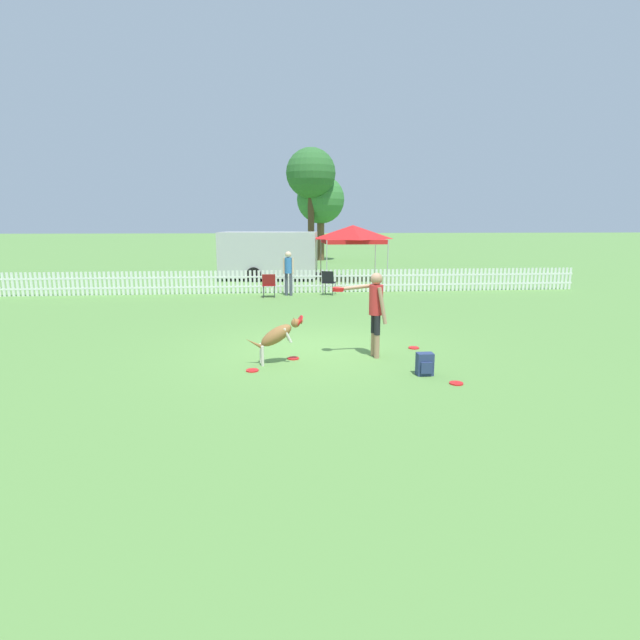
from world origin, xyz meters
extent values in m
plane|color=#5B8C42|center=(0.00, 0.00, 0.00)|extent=(240.00, 240.00, 0.00)
cylinder|color=tan|center=(1.13, -0.84, 0.24)|extent=(0.11, 0.11, 0.48)
cylinder|color=black|center=(1.13, -0.84, 0.68)|extent=(0.12, 0.12, 0.40)
cylinder|color=tan|center=(1.10, -0.64, 0.24)|extent=(0.11, 0.11, 0.48)
cylinder|color=black|center=(1.10, -0.64, 0.68)|extent=(0.12, 0.12, 0.40)
cylinder|color=red|center=(1.11, -0.74, 1.18)|extent=(0.32, 0.32, 0.60)
sphere|color=tan|center=(1.11, -0.74, 1.60)|extent=(0.24, 0.24, 0.24)
cylinder|color=tan|center=(1.20, -0.93, 1.09)|extent=(0.22, 0.16, 0.73)
cylinder|color=tan|center=(0.72, -0.59, 1.42)|extent=(0.74, 0.11, 0.14)
cylinder|color=red|center=(0.36, -0.60, 1.36)|extent=(0.23, 0.23, 0.02)
cylinder|color=red|center=(0.36, -0.60, 1.39)|extent=(0.23, 0.23, 0.02)
cylinder|color=red|center=(0.36, -0.60, 1.41)|extent=(0.23, 0.23, 0.02)
ellipsoid|color=olive|center=(-0.89, -1.04, 0.56)|extent=(0.75, 0.41, 0.57)
ellipsoid|color=silver|center=(-0.89, -1.04, 0.51)|extent=(0.39, 0.22, 0.28)
sphere|color=olive|center=(-0.52, -0.99, 0.79)|extent=(0.17, 0.17, 0.17)
cone|color=olive|center=(-0.44, -0.97, 0.83)|extent=(0.17, 0.12, 0.14)
cylinder|color=red|center=(-0.44, -0.97, 0.83)|extent=(0.17, 0.25, 0.21)
cone|color=olive|center=(-0.55, -0.94, 0.86)|extent=(0.05, 0.05, 0.08)
cone|color=olive|center=(-0.54, -1.04, 0.86)|extent=(0.05, 0.05, 0.08)
cylinder|color=silver|center=(-1.19, -0.98, 0.20)|extent=(0.06, 0.06, 0.39)
cylinder|color=silver|center=(-1.16, -1.19, 0.20)|extent=(0.06, 0.06, 0.39)
cylinder|color=silver|center=(-0.71, -0.92, 0.57)|extent=(0.19, 0.08, 0.31)
cylinder|color=silver|center=(-0.68, -1.11, 0.57)|extent=(0.19, 0.08, 0.31)
cone|color=olive|center=(-1.33, -1.11, 0.44)|extent=(0.33, 0.11, 0.23)
cylinder|color=red|center=(2.10, -0.13, 0.01)|extent=(0.23, 0.23, 0.02)
cylinder|color=red|center=(-1.35, -1.51, 0.01)|extent=(0.23, 0.23, 0.02)
cylinder|color=red|center=(2.14, -2.60, 0.01)|extent=(0.23, 0.23, 0.02)
cylinder|color=red|center=(-0.56, -0.75, 0.01)|extent=(0.23, 0.23, 0.02)
cube|color=navy|center=(1.75, -2.04, 0.20)|extent=(0.29, 0.20, 0.41)
cube|color=navy|center=(1.75, -2.16, 0.16)|extent=(0.20, 0.04, 0.20)
cube|color=white|center=(0.00, 8.90, 0.27)|extent=(22.60, 0.04, 0.06)
cube|color=white|center=(0.00, 8.90, 0.64)|extent=(22.60, 0.04, 0.06)
cube|color=white|center=(-10.89, 8.90, 0.45)|extent=(0.09, 0.02, 0.89)
cube|color=white|center=(-10.72, 8.90, 0.45)|extent=(0.09, 0.02, 0.89)
cube|color=white|center=(-10.56, 8.90, 0.45)|extent=(0.09, 0.02, 0.89)
cube|color=white|center=(-10.39, 8.90, 0.45)|extent=(0.09, 0.02, 0.89)
cube|color=white|center=(-10.23, 8.90, 0.45)|extent=(0.09, 0.02, 0.89)
cube|color=white|center=(-10.06, 8.90, 0.45)|extent=(0.09, 0.02, 0.89)
cube|color=white|center=(-9.90, 8.90, 0.45)|extent=(0.09, 0.02, 0.89)
cube|color=white|center=(-9.73, 8.90, 0.45)|extent=(0.09, 0.02, 0.89)
cube|color=white|center=(-9.57, 8.90, 0.45)|extent=(0.09, 0.02, 0.89)
cube|color=white|center=(-9.40, 8.90, 0.45)|extent=(0.09, 0.02, 0.89)
cube|color=white|center=(-9.24, 8.90, 0.45)|extent=(0.09, 0.02, 0.89)
cube|color=white|center=(-9.07, 8.90, 0.45)|extent=(0.09, 0.02, 0.89)
cube|color=white|center=(-8.91, 8.90, 0.45)|extent=(0.09, 0.02, 0.89)
cube|color=white|center=(-8.74, 8.90, 0.45)|extent=(0.09, 0.02, 0.89)
cube|color=white|center=(-8.58, 8.90, 0.45)|extent=(0.09, 0.02, 0.89)
cube|color=white|center=(-8.41, 8.90, 0.45)|extent=(0.09, 0.02, 0.89)
cube|color=white|center=(-8.25, 8.90, 0.45)|extent=(0.09, 0.02, 0.89)
cube|color=white|center=(-8.08, 8.90, 0.45)|extent=(0.09, 0.02, 0.89)
cube|color=white|center=(-7.92, 8.90, 0.45)|extent=(0.09, 0.02, 0.89)
cube|color=white|center=(-7.75, 8.90, 0.45)|extent=(0.09, 0.02, 0.89)
cube|color=white|center=(-7.59, 8.90, 0.45)|extent=(0.09, 0.02, 0.89)
cube|color=white|center=(-7.42, 8.90, 0.45)|extent=(0.09, 0.02, 0.89)
cube|color=white|center=(-7.26, 8.90, 0.45)|extent=(0.09, 0.02, 0.89)
cube|color=white|center=(-7.09, 8.90, 0.45)|extent=(0.09, 0.02, 0.89)
cube|color=white|center=(-6.93, 8.90, 0.45)|extent=(0.09, 0.02, 0.89)
cube|color=white|center=(-6.76, 8.90, 0.45)|extent=(0.09, 0.02, 0.89)
cube|color=white|center=(-6.60, 8.90, 0.45)|extent=(0.09, 0.02, 0.89)
cube|color=white|center=(-6.43, 8.90, 0.45)|extent=(0.09, 0.02, 0.89)
cube|color=white|center=(-6.27, 8.90, 0.45)|extent=(0.09, 0.02, 0.89)
cube|color=white|center=(-6.10, 8.90, 0.45)|extent=(0.09, 0.02, 0.89)
cube|color=white|center=(-5.94, 8.90, 0.45)|extent=(0.09, 0.02, 0.89)
cube|color=white|center=(-5.77, 8.90, 0.45)|extent=(0.09, 0.02, 0.89)
cube|color=white|center=(-5.61, 8.90, 0.45)|extent=(0.09, 0.02, 0.89)
cube|color=white|center=(-5.44, 8.90, 0.45)|extent=(0.09, 0.02, 0.89)
cube|color=white|center=(-5.28, 8.90, 0.45)|extent=(0.09, 0.02, 0.89)
cube|color=white|center=(-5.11, 8.90, 0.45)|extent=(0.09, 0.02, 0.89)
cube|color=white|center=(-4.95, 8.90, 0.45)|extent=(0.09, 0.02, 0.89)
cube|color=white|center=(-4.78, 8.90, 0.45)|extent=(0.09, 0.02, 0.89)
cube|color=white|center=(-4.62, 8.90, 0.45)|extent=(0.09, 0.02, 0.89)
cube|color=white|center=(-4.45, 8.90, 0.45)|extent=(0.09, 0.02, 0.89)
cube|color=white|center=(-4.29, 8.90, 0.45)|extent=(0.09, 0.02, 0.89)
cube|color=white|center=(-4.12, 8.90, 0.45)|extent=(0.09, 0.02, 0.89)
cube|color=white|center=(-3.96, 8.90, 0.45)|extent=(0.09, 0.02, 0.89)
cube|color=white|center=(-3.79, 8.90, 0.45)|extent=(0.09, 0.02, 0.89)
cube|color=white|center=(-3.63, 8.90, 0.45)|extent=(0.09, 0.02, 0.89)
cube|color=white|center=(-3.46, 8.90, 0.45)|extent=(0.09, 0.02, 0.89)
cube|color=white|center=(-3.30, 8.90, 0.45)|extent=(0.09, 0.02, 0.89)
cube|color=white|center=(-3.13, 8.90, 0.45)|extent=(0.09, 0.02, 0.89)
cube|color=white|center=(-2.97, 8.90, 0.45)|extent=(0.09, 0.02, 0.89)
cube|color=white|center=(-2.80, 8.90, 0.45)|extent=(0.09, 0.02, 0.89)
cube|color=white|center=(-2.64, 8.90, 0.45)|extent=(0.09, 0.02, 0.89)
cube|color=white|center=(-2.47, 8.90, 0.45)|extent=(0.09, 0.02, 0.89)
cube|color=white|center=(-2.31, 8.90, 0.45)|extent=(0.09, 0.02, 0.89)
cube|color=white|center=(-2.14, 8.90, 0.45)|extent=(0.09, 0.02, 0.89)
cube|color=white|center=(-1.98, 8.90, 0.45)|extent=(0.09, 0.02, 0.89)
cube|color=white|center=(-1.81, 8.90, 0.45)|extent=(0.09, 0.02, 0.89)
cube|color=white|center=(-1.65, 8.90, 0.45)|extent=(0.09, 0.02, 0.89)
cube|color=white|center=(-1.48, 8.90, 0.45)|extent=(0.09, 0.02, 0.89)
cube|color=white|center=(-1.32, 8.90, 0.45)|extent=(0.09, 0.02, 0.89)
cube|color=white|center=(-1.15, 8.90, 0.45)|extent=(0.09, 0.02, 0.89)
cube|color=white|center=(-0.99, 8.90, 0.45)|extent=(0.09, 0.02, 0.89)
cube|color=white|center=(-0.82, 8.90, 0.45)|extent=(0.09, 0.02, 0.89)
cube|color=white|center=(-0.66, 8.90, 0.45)|extent=(0.09, 0.02, 0.89)
cube|color=white|center=(-0.49, 8.90, 0.45)|extent=(0.09, 0.02, 0.89)
cube|color=white|center=(-0.33, 8.90, 0.45)|extent=(0.09, 0.02, 0.89)
cube|color=white|center=(-0.16, 8.90, 0.45)|extent=(0.09, 0.02, 0.89)
cube|color=white|center=(0.00, 8.90, 0.45)|extent=(0.09, 0.02, 0.89)
cube|color=white|center=(0.16, 8.90, 0.45)|extent=(0.09, 0.02, 0.89)
cube|color=white|center=(0.33, 8.90, 0.45)|extent=(0.09, 0.02, 0.89)
cube|color=white|center=(0.49, 8.90, 0.45)|extent=(0.09, 0.02, 0.89)
cube|color=white|center=(0.66, 8.90, 0.45)|extent=(0.09, 0.02, 0.89)
cube|color=white|center=(0.82, 8.90, 0.45)|extent=(0.09, 0.02, 0.89)
cube|color=white|center=(0.99, 8.90, 0.45)|extent=(0.09, 0.02, 0.89)
cube|color=white|center=(1.15, 8.90, 0.45)|extent=(0.09, 0.02, 0.89)
cube|color=white|center=(1.32, 8.90, 0.45)|extent=(0.09, 0.02, 0.89)
cube|color=white|center=(1.48, 8.90, 0.45)|extent=(0.09, 0.02, 0.89)
cube|color=white|center=(1.65, 8.90, 0.45)|extent=(0.09, 0.02, 0.89)
cube|color=white|center=(1.81, 8.90, 0.45)|extent=(0.09, 0.02, 0.89)
cube|color=white|center=(1.98, 8.90, 0.45)|extent=(0.09, 0.02, 0.89)
cube|color=white|center=(2.14, 8.90, 0.45)|extent=(0.09, 0.02, 0.89)
cube|color=white|center=(2.31, 8.90, 0.45)|extent=(0.09, 0.02, 0.89)
cube|color=white|center=(2.47, 8.90, 0.45)|extent=(0.09, 0.02, 0.89)
cube|color=white|center=(2.64, 8.90, 0.45)|extent=(0.09, 0.02, 0.89)
cube|color=white|center=(2.80, 8.90, 0.45)|extent=(0.09, 0.02, 0.89)
cube|color=white|center=(2.97, 8.90, 0.45)|extent=(0.09, 0.02, 0.89)
cube|color=white|center=(3.13, 8.90, 0.45)|extent=(0.09, 0.02, 0.89)
cube|color=white|center=(3.30, 8.90, 0.45)|extent=(0.09, 0.02, 0.89)
cube|color=white|center=(3.46, 8.90, 0.45)|extent=(0.09, 0.02, 0.89)
cube|color=white|center=(3.63, 8.90, 0.45)|extent=(0.09, 0.02, 0.89)
cube|color=white|center=(3.79, 8.90, 0.45)|extent=(0.09, 0.02, 0.89)
cube|color=white|center=(3.96, 8.90, 0.45)|extent=(0.09, 0.02, 0.89)
cube|color=white|center=(4.12, 8.90, 0.45)|extent=(0.09, 0.02, 0.89)
cube|color=white|center=(4.29, 8.90, 0.45)|extent=(0.09, 0.02, 0.89)
cube|color=white|center=(4.45, 8.90, 0.45)|extent=(0.09, 0.02, 0.89)
cube|color=white|center=(4.62, 8.90, 0.45)|extent=(0.09, 0.02, 0.89)
cube|color=white|center=(4.78, 8.90, 0.45)|extent=(0.09, 0.02, 0.89)
cube|color=white|center=(4.95, 8.90, 0.45)|extent=(0.09, 0.02, 0.89)
cube|color=white|center=(5.11, 8.90, 0.45)|extent=(0.09, 0.02, 0.89)
cube|color=white|center=(5.28, 8.90, 0.45)|extent=(0.09, 0.02, 0.89)
cube|color=white|center=(5.44, 8.90, 0.45)|extent=(0.09, 0.02, 0.89)
cube|color=white|center=(5.61, 8.90, 0.45)|extent=(0.09, 0.02, 0.89)
cube|color=white|center=(5.77, 8.90, 0.45)|extent=(0.09, 0.02, 0.89)
cube|color=white|center=(5.94, 8.90, 0.45)|extent=(0.09, 0.02, 0.89)
cube|color=white|center=(6.10, 8.90, 0.45)|extent=(0.09, 0.02, 0.89)
cube|color=white|center=(6.27, 8.90, 0.45)|extent=(0.09, 0.02, 0.89)
cube|color=white|center=(6.43, 8.90, 0.45)|extent=(0.09, 0.02, 0.89)
cube|color=white|center=(6.60, 8.90, 0.45)|extent=(0.09, 0.02, 0.89)
cube|color=white|center=(6.76, 8.90, 0.45)|extent=(0.09, 0.02, 0.89)
cube|color=white|center=(6.93, 8.90, 0.45)|extent=(0.09, 0.02, 0.89)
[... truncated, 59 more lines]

